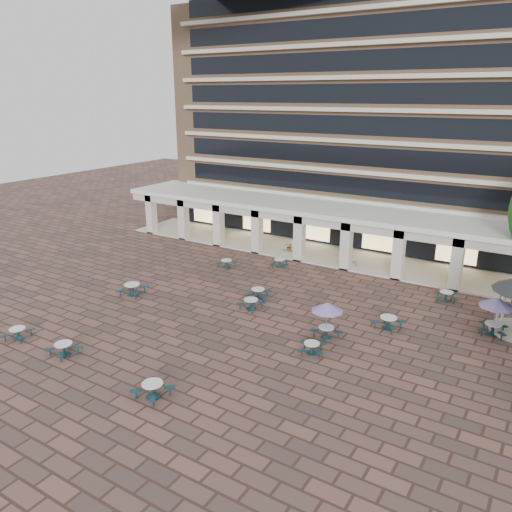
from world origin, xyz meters
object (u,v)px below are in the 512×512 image
object	(u,v)px
planter_left	(289,251)
picnic_table_2	(153,389)
picnic_table_1	(64,348)
planter_right	(347,261)
picnic_table_0	(18,333)

from	to	relation	value
planter_left	picnic_table_2	bearing A→B (deg)	-77.96
picnic_table_1	planter_right	size ratio (longest dim) A/B	1.15
planter_right	planter_left	bearing A→B (deg)	180.00
picnic_table_1	picnic_table_0	bearing A→B (deg)	-171.07
picnic_table_1	picnic_table_2	xyz separation A→B (m)	(6.85, -0.37, 0.02)
picnic_table_0	planter_right	distance (m)	24.79
planter_left	picnic_table_0	bearing A→B (deg)	-105.19
picnic_table_1	planter_right	world-z (taller)	planter_right
picnic_table_2	planter_right	xyz separation A→B (m)	(0.65, 22.23, 0.06)
picnic_table_0	planter_left	xyz separation A→B (m)	(5.98, 22.03, 0.10)
picnic_table_1	planter_right	xyz separation A→B (m)	(7.51, 21.86, 0.08)
picnic_table_1	planter_left	world-z (taller)	planter_left
picnic_table_1	planter_right	distance (m)	23.11
picnic_table_0	picnic_table_1	size ratio (longest dim) A/B	1.06
planter_left	planter_right	size ratio (longest dim) A/B	1.00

